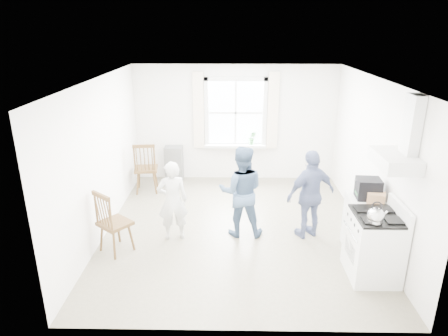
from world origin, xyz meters
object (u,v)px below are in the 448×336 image
at_px(low_cabinet, 363,224).
at_px(windsor_chair_a, 145,163).
at_px(person_left, 173,201).
at_px(stereo_stack, 368,189).
at_px(windsor_chair_b, 108,216).
at_px(person_mid, 241,192).
at_px(person_right, 311,195).
at_px(gas_stove, 374,245).

xyz_separation_m(low_cabinet, windsor_chair_a, (-3.87, 2.19, 0.23)).
bearing_deg(person_left, stereo_stack, 162.19).
distance_m(windsor_chair_b, person_mid, 2.16).
height_order(windsor_chair_a, person_mid, person_mid).
relative_size(windsor_chair_a, person_right, 0.73).
height_order(windsor_chair_a, person_right, person_right).
xyz_separation_m(low_cabinet, stereo_stack, (0.00, -0.02, 0.61)).
bearing_deg(stereo_stack, person_right, 149.96).
height_order(gas_stove, person_right, person_right).
bearing_deg(stereo_stack, gas_stove, -96.07).
relative_size(gas_stove, person_left, 0.82).
xyz_separation_m(stereo_stack, windsor_chair_b, (-3.95, -0.17, -0.42)).
bearing_deg(windsor_chair_b, person_mid, 18.10).
xyz_separation_m(person_left, person_right, (2.27, 0.12, 0.08)).
xyz_separation_m(stereo_stack, person_mid, (-1.91, 0.49, -0.27)).
height_order(gas_stove, person_left, person_left).
distance_m(person_left, person_mid, 1.14).
distance_m(gas_stove, person_right, 1.35).
bearing_deg(person_right, person_left, -21.17).
height_order(low_cabinet, person_left, person_left).
bearing_deg(low_cabinet, person_mid, 165.90).
bearing_deg(person_right, windsor_chair_a, -53.75).
xyz_separation_m(stereo_stack, person_left, (-3.03, 0.33, -0.38)).
xyz_separation_m(low_cabinet, windsor_chair_b, (-3.95, -0.19, 0.19)).
xyz_separation_m(windsor_chair_a, person_left, (0.84, -1.88, 0.00)).
distance_m(person_left, person_right, 2.27).
relative_size(low_cabinet, person_left, 0.66).
xyz_separation_m(person_mid, person_right, (1.14, -0.05, -0.02)).
height_order(stereo_stack, person_mid, person_mid).
height_order(low_cabinet, stereo_stack, stereo_stack).
bearing_deg(low_cabinet, windsor_chair_b, -177.24).
relative_size(low_cabinet, person_mid, 0.58).
relative_size(windsor_chair_a, person_mid, 0.71).
relative_size(gas_stove, windsor_chair_b, 1.07).
bearing_deg(stereo_stack, low_cabinet, 100.90).
bearing_deg(windsor_chair_a, windsor_chair_b, -92.07).
xyz_separation_m(windsor_chair_a, person_right, (3.10, -1.77, 0.08)).
bearing_deg(windsor_chair_a, gas_stove, -37.32).
height_order(low_cabinet, person_mid, person_mid).
bearing_deg(person_left, person_mid, 176.83).
bearing_deg(person_right, low_cabinet, 126.68).
bearing_deg(person_left, low_cabinet, 162.48).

